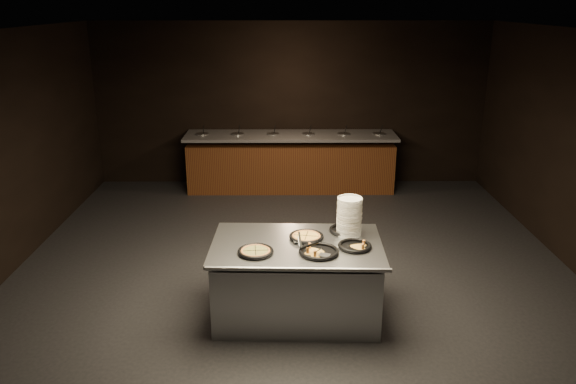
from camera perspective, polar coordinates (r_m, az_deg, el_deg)
name	(u,v)px	position (r m, az deg, el deg)	size (l,w,h in m)	color
room	(294,167)	(6.30, 0.63, 2.61)	(7.02, 8.02, 2.92)	black
salad_bar	(291,165)	(10.00, 0.27, 2.71)	(3.70, 0.83, 1.18)	brown
serving_counter	(297,281)	(6.00, 0.88, -9.05)	(1.79, 1.18, 0.84)	#ADAFB4
plate_stack	(349,216)	(5.99, 6.25, -2.48)	(0.27, 0.27, 0.41)	silver
pan_veggie_whole	(256,251)	(5.59, -3.32, -6.04)	(0.36, 0.36, 0.04)	black
pan_cheese_whole	(306,236)	(5.93, 1.88, -4.54)	(0.37, 0.37, 0.04)	black
pan_cheese_slices_a	(345,230)	(6.12, 5.84, -3.84)	(0.35, 0.35, 0.04)	black
pan_cheese_slices_b	(319,251)	(5.59, 3.16, -6.05)	(0.40, 0.40, 0.04)	black
pan_veggie_slices	(355,246)	(5.75, 6.80, -5.45)	(0.34, 0.34, 0.04)	black
server_left	(299,240)	(5.71, 1.15, -4.93)	(0.10, 0.29, 0.14)	#ADAFB4
server_right	(314,248)	(5.52, 2.63, -5.75)	(0.31, 0.16, 0.15)	#ADAFB4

